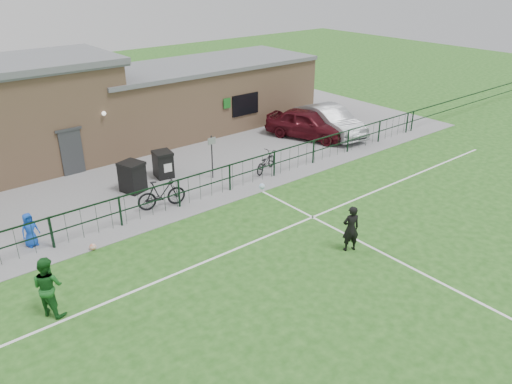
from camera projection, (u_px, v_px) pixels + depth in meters
ground at (359, 284)px, 15.24m from camera, size 90.00×90.00×0.00m
paving_strip at (148, 159)px, 24.73m from camera, size 34.00×13.00×0.02m
pitch_line_touch at (214, 198)px, 20.72m from camera, size 28.00×0.10×0.01m
pitch_line_mid at (273, 233)px, 18.05m from camera, size 28.00×0.10×0.01m
pitch_line_perp at (399, 261)px, 16.38m from camera, size 0.10×16.00×0.01m
perimeter_fence at (210, 184)px, 20.61m from camera, size 28.00×0.10×1.20m
wheelie_bin_left at (132, 178)px, 21.09m from camera, size 1.05×1.12×1.22m
wheelie_bin_right at (163, 165)px, 22.53m from camera, size 0.86×0.95×1.12m
sign_post at (212, 157)px, 22.23m from camera, size 0.07×0.07×2.00m
car_maroon at (307, 124)px, 27.46m from camera, size 3.41×4.98×1.58m
car_silver at (330, 121)px, 27.93m from camera, size 2.34×5.03×1.60m
bicycle_d at (162, 194)px, 19.69m from camera, size 2.03×0.92×1.18m
bicycle_e at (266, 162)px, 23.16m from camera, size 1.85×1.27×0.92m
spectator_child at (30, 230)px, 17.01m from camera, size 0.67×0.51×1.23m
goalkeeper_kick at (348, 227)px, 16.72m from camera, size 1.73×3.55×1.75m
outfield_player at (48, 286)px, 13.63m from camera, size 1.01×1.09×1.79m
ball_ground at (93, 247)px, 16.99m from camera, size 0.23×0.23×0.23m
clubhouse at (101, 106)px, 25.41m from camera, size 24.25×5.40×4.96m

